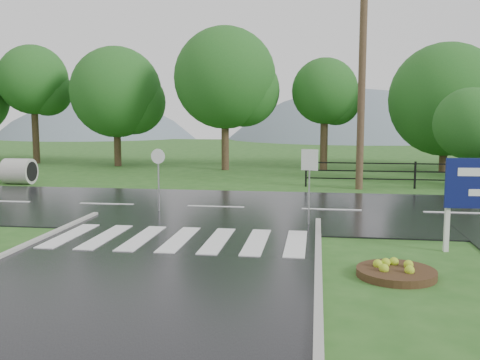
# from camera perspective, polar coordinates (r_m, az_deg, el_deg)

# --- Properties ---
(ground) EXTENTS (120.00, 120.00, 0.00)m
(ground) POSITION_cam_1_polar(r_m,az_deg,el_deg) (9.41, -14.46, -13.48)
(ground) COLOR #28581D
(ground) RESTS_ON ground
(main_road) EXTENTS (90.00, 8.00, 0.04)m
(main_road) POSITION_cam_1_polar(r_m,az_deg,el_deg) (18.73, -2.61, -2.99)
(main_road) COLOR black
(main_road) RESTS_ON ground
(crosswalk) EXTENTS (6.50, 2.80, 0.02)m
(crosswalk) POSITION_cam_1_polar(r_m,az_deg,el_deg) (13.94, -6.50, -6.28)
(crosswalk) COLOR silver
(crosswalk) RESTS_ON ground
(fence_west) EXTENTS (9.58, 0.08, 1.20)m
(fence_west) POSITION_cam_1_polar(r_m,az_deg,el_deg) (24.62, 18.18, 0.78)
(fence_west) COLOR black
(fence_west) RESTS_ON ground
(hills) EXTENTS (102.00, 48.00, 48.00)m
(hills) POSITION_cam_1_polar(r_m,az_deg,el_deg) (75.49, 8.06, -7.43)
(hills) COLOR slate
(hills) RESTS_ON ground
(treeline) EXTENTS (83.20, 5.20, 10.00)m
(treeline) POSITION_cam_1_polar(r_m,az_deg,el_deg) (32.37, 3.80, 1.26)
(treeline) COLOR #1A5219
(treeline) RESTS_ON ground
(flower_bed) EXTENTS (1.59, 1.59, 0.32)m
(flower_bed) POSITION_cam_1_polar(r_m,az_deg,el_deg) (11.37, 16.33, -9.31)
(flower_bed) COLOR #332111
(flower_bed) RESTS_ON ground
(reg_sign_small) EXTENTS (0.48, 0.17, 2.25)m
(reg_sign_small) POSITION_cam_1_polar(r_m,az_deg,el_deg) (15.62, 7.42, 0.83)
(reg_sign_small) COLOR #939399
(reg_sign_small) RESTS_ON ground
(reg_sign_round) EXTENTS (0.49, 0.10, 2.12)m
(reg_sign_round) POSITION_cam_1_polar(r_m,az_deg,el_deg) (17.90, -8.70, 0.85)
(reg_sign_round) COLOR #939399
(reg_sign_round) RESTS_ON ground
(utility_pole_east) EXTENTS (1.69, 0.32, 9.50)m
(utility_pole_east) POSITION_cam_1_polar(r_m,az_deg,el_deg) (23.73, 12.88, 10.66)
(utility_pole_east) COLOR #473523
(utility_pole_east) RESTS_ON ground
(entrance_tree_left) EXTENTS (3.27, 3.27, 4.46)m
(entrance_tree_left) POSITION_cam_1_polar(r_m,az_deg,el_deg) (26.52, 23.35, 5.51)
(entrance_tree_left) COLOR #3D2B1C
(entrance_tree_left) RESTS_ON ground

